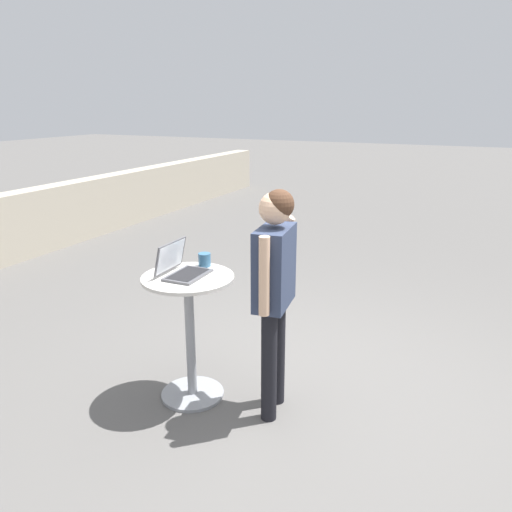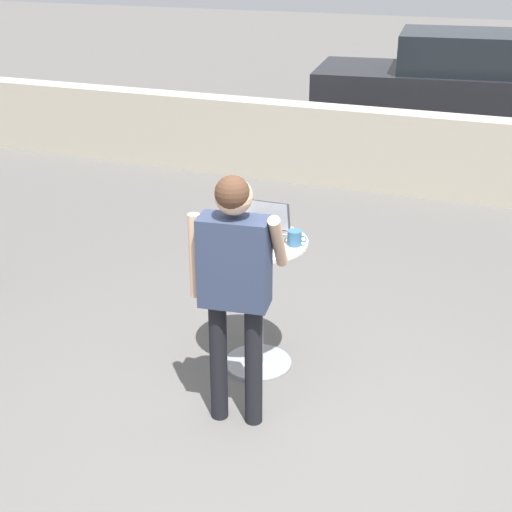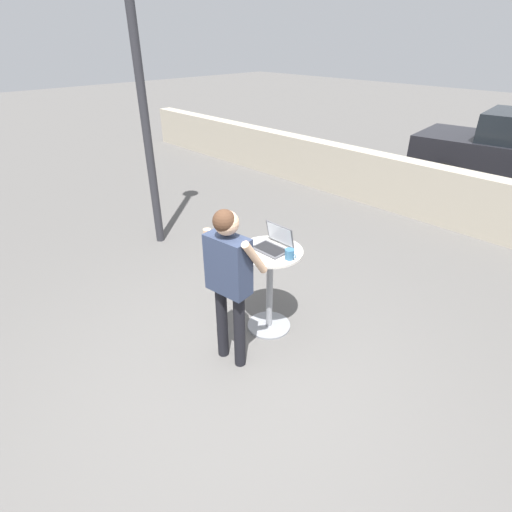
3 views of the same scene
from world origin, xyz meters
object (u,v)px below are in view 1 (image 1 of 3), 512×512
cafe_table (190,323)px  standing_person (274,277)px  laptop (181,268)px  coffee_mug (205,260)px

cafe_table → standing_person: 0.77m
laptop → standing_person: 0.69m
laptop → coffee_mug: (0.25, -0.04, -0.00)m
coffee_mug → laptop: bearing=170.2°
cafe_table → coffee_mug: 0.49m
coffee_mug → standing_person: (-0.16, -0.64, 0.01)m
laptop → coffee_mug: laptop is taller
cafe_table → laptop: 0.42m
standing_person → cafe_table: bearing=98.2°
coffee_mug → standing_person: bearing=-103.9°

